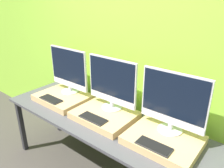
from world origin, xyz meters
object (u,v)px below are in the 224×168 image
monitor_center (112,83)px  keyboard_center (93,118)px  monitor_right (173,102)px  keyboard_left (51,99)px  keyboard_right (154,146)px  monitor_left (69,70)px

monitor_center → keyboard_center: bearing=-90.0°
keyboard_center → monitor_right: 0.74m
keyboard_left → keyboard_right: bearing=0.0°
monitor_right → keyboard_right: monitor_right is taller
keyboard_left → monitor_center: (0.63, 0.28, 0.26)m
monitor_right → keyboard_right: (0.00, -0.28, -0.26)m
monitor_left → monitor_right: size_ratio=1.00×
keyboard_left → monitor_center: monitor_center is taller
keyboard_left → monitor_right: bearing=12.4°
monitor_right → keyboard_left: bearing=-167.6°
keyboard_left → keyboard_right: 1.26m
keyboard_center → keyboard_left: bearing=180.0°
monitor_center → keyboard_center: 0.38m
monitor_right → keyboard_right: bearing=-90.0°
keyboard_center → keyboard_right: size_ratio=1.00×
monitor_left → monitor_center: size_ratio=1.00×
monitor_center → keyboard_right: (0.63, -0.28, -0.26)m
monitor_left → keyboard_center: size_ratio=2.02×
monitor_left → keyboard_left: size_ratio=2.02×
keyboard_right → keyboard_left: bearing=180.0°
monitor_left → keyboard_right: 1.32m
monitor_left → monitor_center: (0.63, 0.00, 0.00)m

